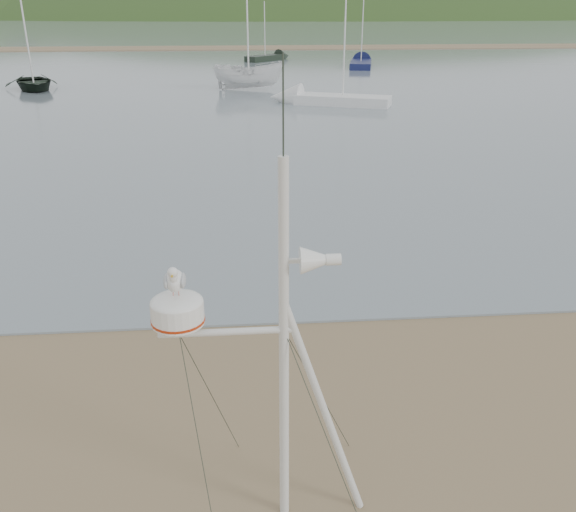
{
  "coord_description": "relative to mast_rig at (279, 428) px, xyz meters",
  "views": [
    {
      "loc": [
        1.91,
        -5.41,
        5.29
      ],
      "look_at": [
        2.44,
        1.0,
        2.58
      ],
      "focal_mm": 38.0,
      "sensor_mm": 36.0,
      "label": 1
    }
  ],
  "objects": [
    {
      "name": "mast_rig",
      "position": [
        0.0,
        0.0,
        0.0
      ],
      "size": [
        2.18,
        2.32,
        4.91
      ],
      "color": "silver",
      "rests_on": "ground"
    },
    {
      "name": "boat_white",
      "position": [
        0.5,
        34.54,
        1.05
      ],
      "size": [
        1.7,
        1.66,
        4.38
      ],
      "primitive_type": "imported",
      "rotation": [
        0.0,
        0.0,
        1.56
      ],
      "color": "silver",
      "rests_on": "water"
    },
    {
      "name": "sailboat_dark_mid",
      "position": [
        3.38,
        54.91,
        -0.88
      ],
      "size": [
        4.85,
        4.87,
        5.54
      ],
      "color": "black",
      "rests_on": "ground"
    },
    {
      "name": "ground",
      "position": [
        -2.24,
        0.29,
        -1.19
      ],
      "size": [
        560.0,
        560.0,
        0.0
      ],
      "primitive_type": "plane",
      "color": "#796346",
      "rests_on": "ground"
    },
    {
      "name": "sailboat_blue_far",
      "position": [
        10.59,
        49.21,
        -0.88
      ],
      "size": [
        3.15,
        7.09,
        6.85
      ],
      "color": "#131945",
      "rests_on": "ground"
    },
    {
      "name": "sandbar",
      "position": [
        -2.24,
        70.29,
        -1.11
      ],
      "size": [
        560.0,
        7.0,
        0.07
      ],
      "primitive_type": "cube",
      "color": "#796346",
      "rests_on": "water"
    },
    {
      "name": "boat_dark",
      "position": [
        -12.98,
        35.5,
        1.08
      ],
      "size": [
        3.29,
        2.08,
        4.45
      ],
      "primitive_type": "imported",
      "rotation": [
        0.0,
        0.0,
        0.4
      ],
      "color": "black",
      "rests_on": "water"
    },
    {
      "name": "sailboat_white_near",
      "position": [
        3.8,
        28.63,
        -0.88
      ],
      "size": [
        6.79,
        3.96,
        6.63
      ],
      "color": "silver",
      "rests_on": "ground"
    },
    {
      "name": "hill_ridge",
      "position": [
        16.28,
        235.29,
        -20.88
      ],
      "size": [
        620.0,
        180.0,
        80.0
      ],
      "color": "#243C18",
      "rests_on": "ground"
    },
    {
      "name": "far_cottages",
      "position": [
        0.76,
        196.29,
        2.81
      ],
      "size": [
        294.4,
        6.3,
        8.0
      ],
      "color": "silver",
      "rests_on": "ground"
    },
    {
      "name": "water",
      "position": [
        -2.24,
        132.29,
        -1.17
      ],
      "size": [
        560.0,
        256.0,
        0.04
      ],
      "primitive_type": "cube",
      "color": "slate",
      "rests_on": "ground"
    }
  ]
}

